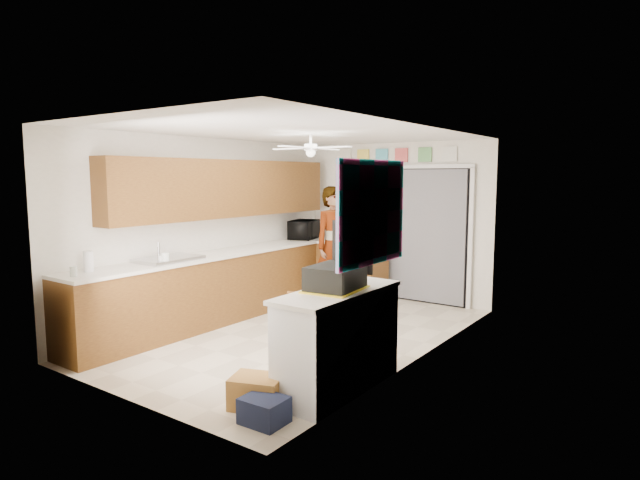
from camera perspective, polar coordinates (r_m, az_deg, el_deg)
The scene contains 41 objects.
floor at distance 6.85m, azimuth -1.97°, elevation -9.92°, with size 5.00×5.00×0.00m, color beige.
ceiling at distance 6.58m, azimuth -2.06°, elevation 11.40°, with size 5.00×5.00×0.00m, color white.
wall_back at distance 8.71m, azimuth 8.05°, elevation 2.00°, with size 3.20×3.20×0.00m, color white.
wall_front at distance 4.88m, azimuth -20.20°, elevation -2.17°, with size 3.20×3.20×0.00m, color white.
wall_left at distance 7.68m, azimuth -11.54°, elevation 1.28°, with size 5.00×5.00×0.00m, color white.
wall_right at distance 5.77m, azimuth 10.69°, elevation -0.51°, with size 5.00×5.00×0.00m, color white.
left_base_cabinets at distance 7.58m, azimuth -9.84°, elevation -4.87°, with size 0.60×4.80×0.90m, color brown.
left_countertop at distance 7.49m, azimuth -9.86°, elevation -1.36°, with size 0.62×4.80×0.04m, color white.
upper_cabinets at distance 7.67m, azimuth -9.72°, elevation 5.44°, with size 0.32×4.00×0.80m, color brown.
sink_basin at distance 6.83m, azimuth -15.84°, elevation -2.02°, with size 0.50×0.76×0.06m, color silver.
faucet at distance 6.96m, azimuth -16.84°, elevation -1.09°, with size 0.03×0.03×0.22m, color silver.
peninsula_base at distance 8.63m, azimuth 3.47°, elevation -3.35°, with size 1.00×0.60×0.90m, color brown.
peninsula_top at distance 8.56m, azimuth 3.49°, elevation -0.25°, with size 1.04×0.64×0.04m, color white.
back_opening_recess at distance 8.59m, azimuth 9.41°, elevation 0.57°, with size 2.00×0.06×2.10m, color black.
curtain_panel at distance 8.55m, azimuth 9.30°, elevation 0.55°, with size 1.90×0.03×2.05m, color gray.
door_trim_left at distance 9.06m, azimuth 3.53°, elevation 0.97°, with size 0.06×0.04×2.10m, color white.
door_trim_right at distance 8.17m, azimuth 15.76°, elevation 0.08°, with size 0.06×0.04×2.10m, color white.
door_trim_head at distance 8.51m, azimuth 9.47°, elevation 7.73°, with size 2.10×0.04×0.06m, color white.
header_frame_0 at distance 8.95m, azimuth 4.62°, elevation 8.91°, with size 0.22×0.02×0.22m, color #EAD64E.
header_frame_1 at distance 8.78m, azimuth 6.61°, elevation 8.93°, with size 0.22×0.02×0.22m, color #4EB5D0.
header_frame_2 at distance 8.61m, azimuth 8.67°, elevation 8.93°, with size 0.22×0.02×0.22m, color #D14F4E.
header_frame_3 at distance 8.44m, azimuth 11.13°, elevation 8.93°, with size 0.22×0.02×0.22m, color #5DA45E.
header_frame_4 at distance 8.28m, azimuth 13.68°, elevation 8.90°, with size 0.22×0.02×0.22m, color silver.
route66_sign at distance 9.13m, azimuth 2.72°, elevation 8.88°, with size 0.22×0.02×0.26m, color silver.
right_counter_base at distance 5.04m, azimuth 1.98°, elevation -10.82°, with size 0.50×1.40×0.90m, color white.
right_counter_top at distance 4.92m, azimuth 1.91°, elevation -5.58°, with size 0.54×1.44×0.04m, color white.
abstract_painting at distance 4.86m, azimuth 5.61°, elevation 2.94°, with size 0.03×1.15×0.95m, color #F058C3.
ceiling_fan at distance 6.73m, azimuth -1.00°, elevation 9.77°, with size 1.14×1.14×0.24m, color white.
microwave at distance 8.82m, azimuth -1.71°, elevation 1.12°, with size 0.56×0.38×0.31m, color black.
cup at distance 6.60m, azimuth -16.35°, elevation -2.02°, with size 0.13×0.13×0.10m, color white.
jar_a at distance 6.56m, azimuth -16.18°, elevation -1.90°, with size 0.10×0.10×0.14m, color silver.
jar_b at distance 6.10m, azimuth -24.80°, elevation -3.08°, with size 0.07×0.07×0.11m, color silver.
paper_towel_roll at distance 6.33m, azimuth -23.48°, elevation -2.12°, with size 0.10×0.10×0.23m, color white.
suitcase at distance 4.90m, azimuth 1.66°, elevation -4.03°, with size 0.40×0.53×0.23m, color black.
suitcase_rim at distance 4.92m, azimuth 1.65°, elevation -5.29°, with size 0.44×0.58×0.02m, color yellow.
suitcase_lid at distance 5.10m, azimuth 3.48°, elevation -0.76°, with size 0.42×0.03×0.50m, color black.
cardboard_box at distance 4.80m, azimuth -6.75°, elevation -15.79°, with size 0.43×0.32×0.27m, color olive.
navy_crate at distance 4.53m, azimuth -5.97°, elevation -17.61°, with size 0.35×0.29×0.21m, color #151C36.
cabinet_door_panel at distance 6.42m, azimuth -1.57°, elevation -8.20°, with size 0.41×0.03×0.62m, color brown.
man at distance 8.21m, azimuth 1.54°, elevation -0.60°, with size 0.66×0.44×1.82m, color white.
dog at distance 6.69m, azimuth -2.09°, elevation -8.52°, with size 0.22×0.52×0.41m, color black.
Camera 1 is at (3.99, -5.20, 1.98)m, focal length 30.00 mm.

